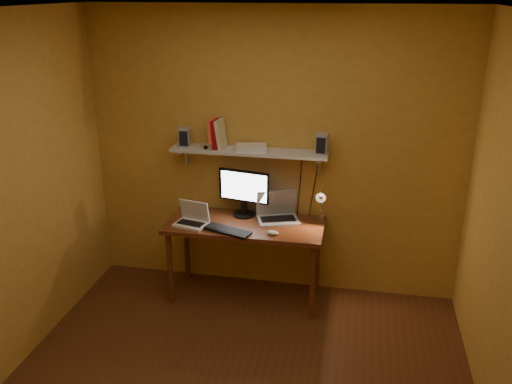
% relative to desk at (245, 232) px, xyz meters
% --- Properties ---
extents(room, '(3.44, 3.24, 2.64)m').
position_rel_desk_xyz_m(room, '(0.20, -1.28, 0.64)').
color(room, '#552C15').
rests_on(room, ground).
extents(desk, '(1.40, 0.60, 0.75)m').
position_rel_desk_xyz_m(desk, '(0.00, 0.00, 0.00)').
color(desk, brown).
rests_on(desk, ground).
extents(wall_shelf, '(1.40, 0.25, 0.21)m').
position_rel_desk_xyz_m(wall_shelf, '(0.00, 0.19, 0.69)').
color(wall_shelf, silver).
rests_on(wall_shelf, room).
extents(monitor, '(0.48, 0.24, 0.43)m').
position_rel_desk_xyz_m(monitor, '(-0.05, 0.18, 0.33)').
color(monitor, black).
rests_on(monitor, desk).
extents(laptop, '(0.43, 0.37, 0.27)m').
position_rel_desk_xyz_m(laptop, '(0.27, 0.15, 0.16)').
color(laptop, gray).
rests_on(laptop, desk).
extents(netbook, '(0.31, 0.26, 0.21)m').
position_rel_desk_xyz_m(netbook, '(-0.45, -0.10, 0.14)').
color(netbook, white).
rests_on(netbook, desk).
extents(keyboard, '(0.44, 0.26, 0.02)m').
position_rel_desk_xyz_m(keyboard, '(-0.11, -0.20, 0.10)').
color(keyboard, black).
rests_on(keyboard, desk).
extents(mouse, '(0.11, 0.08, 0.04)m').
position_rel_desk_xyz_m(mouse, '(0.28, -0.18, 0.10)').
color(mouse, white).
rests_on(mouse, desk).
extents(desk_lamp, '(0.09, 0.23, 0.38)m').
position_rel_desk_xyz_m(desk_lamp, '(0.66, 0.13, 0.29)').
color(desk_lamp, silver).
rests_on(desk_lamp, desk).
extents(speaker_left, '(0.11, 0.11, 0.17)m').
position_rel_desk_xyz_m(speaker_left, '(-0.59, 0.19, 0.80)').
color(speaker_left, gray).
rests_on(speaker_left, wall_shelf).
extents(speaker_right, '(0.11, 0.11, 0.18)m').
position_rel_desk_xyz_m(speaker_right, '(0.64, 0.19, 0.80)').
color(speaker_right, gray).
rests_on(speaker_right, wall_shelf).
extents(books, '(0.15, 0.18, 0.26)m').
position_rel_desk_xyz_m(books, '(-0.29, 0.21, 0.84)').
color(books, '#E95734').
rests_on(books, wall_shelf).
extents(shelf_camera, '(0.10, 0.06, 0.06)m').
position_rel_desk_xyz_m(shelf_camera, '(-0.36, 0.11, 0.74)').
color(shelf_camera, silver).
rests_on(shelf_camera, wall_shelf).
extents(router, '(0.30, 0.23, 0.04)m').
position_rel_desk_xyz_m(router, '(0.02, 0.19, 0.73)').
color(router, white).
rests_on(router, wall_shelf).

